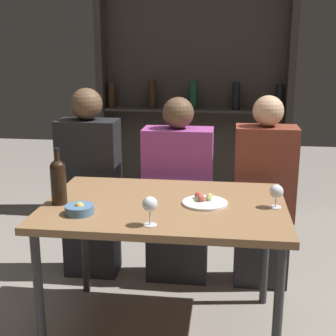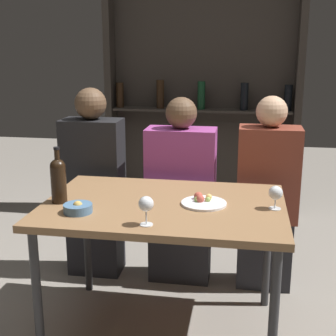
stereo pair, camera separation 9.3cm
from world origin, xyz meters
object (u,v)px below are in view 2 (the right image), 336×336
object	(u,v)px
seated_person_center	(181,197)
seated_person_right	(267,200)
seated_person_left	(94,188)
food_plate_0	(203,202)
wine_bottle	(58,178)
wine_glass_0	(146,205)
wine_glass_1	(276,193)
snack_bowl	(78,208)

from	to	relation	value
seated_person_center	seated_person_right	bearing A→B (deg)	0.00
seated_person_left	seated_person_center	bearing A→B (deg)	-0.00
food_plate_0	seated_person_left	distance (m)	0.99
wine_bottle	wine_glass_0	size ratio (longest dim) A/B	2.14
wine_glass_1	seated_person_center	distance (m)	0.86
wine_glass_1	snack_bowl	bearing A→B (deg)	-167.28
wine_bottle	seated_person_right	xyz separation A→B (m)	(1.07, 0.70, -0.29)
wine_glass_0	wine_glass_1	bearing A→B (deg)	28.60
wine_bottle	snack_bowl	bearing A→B (deg)	-41.48
wine_glass_0	snack_bowl	xyz separation A→B (m)	(-0.35, 0.10, -0.07)
wine_glass_1	seated_person_left	world-z (taller)	seated_person_left
snack_bowl	seated_person_right	distance (m)	1.25
snack_bowl	seated_person_right	xyz separation A→B (m)	(0.92, 0.82, -0.18)
wine_glass_1	seated_person_left	bearing A→B (deg)	151.44
wine_glass_0	seated_person_center	size ratio (longest dim) A/B	0.11
snack_bowl	seated_person_right	bearing A→B (deg)	41.76
wine_bottle	snack_bowl	xyz separation A→B (m)	(0.14, -0.13, -0.10)
snack_bowl	seated_person_center	xyz separation A→B (m)	(0.38, 0.82, -0.20)
wine_glass_0	wine_glass_1	xyz separation A→B (m)	(0.57, 0.31, -0.02)
wine_bottle	wine_glass_0	world-z (taller)	wine_bottle
wine_glass_0	snack_bowl	bearing A→B (deg)	163.79
wine_glass_0	seated_person_center	world-z (taller)	seated_person_center
wine_bottle	seated_person_center	bearing A→B (deg)	52.90
food_plate_0	snack_bowl	world-z (taller)	snack_bowl
wine_glass_0	seated_person_center	bearing A→B (deg)	88.37
wine_bottle	wine_glass_1	bearing A→B (deg)	4.38
wine_glass_0	food_plate_0	xyz separation A→B (m)	(0.22, 0.33, -0.08)
food_plate_0	seated_person_left	bearing A→B (deg)	142.24
seated_person_right	wine_glass_1	bearing A→B (deg)	-89.31
wine_bottle	wine_glass_1	xyz separation A→B (m)	(1.07, 0.08, -0.05)
food_plate_0	wine_glass_0	bearing A→B (deg)	-124.14
wine_glass_1	seated_person_right	world-z (taller)	seated_person_right
wine_glass_1	seated_person_left	xyz separation A→B (m)	(-1.13, 0.61, -0.22)
wine_bottle	food_plate_0	size ratio (longest dim) A/B	1.26
food_plate_0	seated_person_right	size ratio (longest dim) A/B	0.19
wine_glass_1	food_plate_0	distance (m)	0.36
seated_person_left	seated_person_center	size ratio (longest dim) A/B	1.04
wine_glass_0	seated_person_right	world-z (taller)	seated_person_right
wine_glass_0	wine_glass_1	distance (m)	0.65
wine_bottle	food_plate_0	world-z (taller)	wine_bottle
wine_glass_1	seated_person_left	size ratio (longest dim) A/B	0.09
wine_glass_1	seated_person_right	distance (m)	0.66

